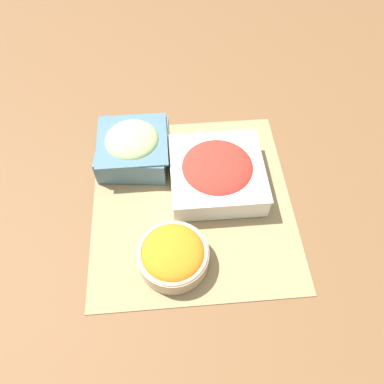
# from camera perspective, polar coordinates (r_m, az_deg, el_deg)

# --- Properties ---
(ground_plane) EXTENTS (3.00, 3.00, 0.00)m
(ground_plane) POSITION_cam_1_polar(r_m,az_deg,el_deg) (0.82, 0.00, -1.34)
(ground_plane) COLOR brown
(placemat) EXTENTS (0.46, 0.43, 0.00)m
(placemat) POSITION_cam_1_polar(r_m,az_deg,el_deg) (0.81, 0.00, -1.27)
(placemat) COLOR #937F56
(placemat) RESTS_ON ground_plane
(carrot_bowl) EXTENTS (0.14, 0.14, 0.06)m
(carrot_bowl) POSITION_cam_1_polar(r_m,az_deg,el_deg) (0.72, -2.88, -9.53)
(carrot_bowl) COLOR #C6B28E
(carrot_bowl) RESTS_ON placemat
(cucumber_bowl) EXTENTS (0.17, 0.17, 0.09)m
(cucumber_bowl) POSITION_cam_1_polar(r_m,az_deg,el_deg) (0.86, -8.95, 6.90)
(cucumber_bowl) COLOR slate
(cucumber_bowl) RESTS_ON placemat
(tomato_bowl) EXTENTS (0.20, 0.20, 0.07)m
(tomato_bowl) POSITION_cam_1_polar(r_m,az_deg,el_deg) (0.81, 3.82, 3.01)
(tomato_bowl) COLOR white
(tomato_bowl) RESTS_ON placemat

